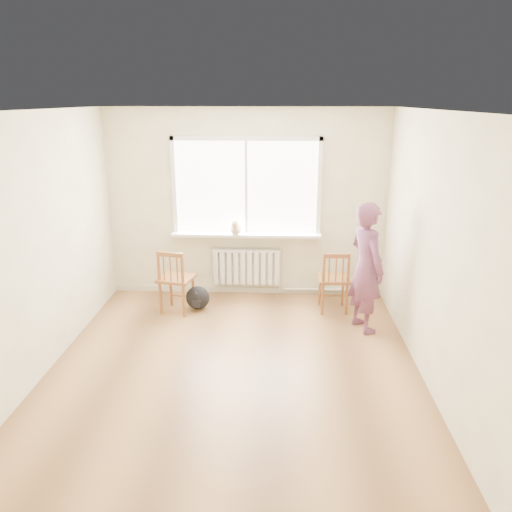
# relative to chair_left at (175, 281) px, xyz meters

# --- Properties ---
(floor) EXTENTS (4.50, 4.50, 0.00)m
(floor) POSITION_rel_chair_left_xyz_m (0.92, -1.46, -0.45)
(floor) COLOR #A77344
(floor) RESTS_ON ground
(ceiling) EXTENTS (4.50, 4.50, 0.00)m
(ceiling) POSITION_rel_chair_left_xyz_m (0.92, -1.46, 2.25)
(ceiling) COLOR white
(ceiling) RESTS_ON back_wall
(back_wall) EXTENTS (4.00, 0.01, 2.70)m
(back_wall) POSITION_rel_chair_left_xyz_m (0.92, 0.79, 0.90)
(back_wall) COLOR #F1E7C1
(back_wall) RESTS_ON ground
(window) EXTENTS (2.12, 0.05, 1.42)m
(window) POSITION_rel_chair_left_xyz_m (0.92, 0.77, 1.21)
(window) COLOR white
(window) RESTS_ON back_wall
(windowsill) EXTENTS (2.15, 0.22, 0.04)m
(windowsill) POSITION_rel_chair_left_xyz_m (0.92, 0.68, 0.48)
(windowsill) COLOR white
(windowsill) RESTS_ON back_wall
(radiator) EXTENTS (1.00, 0.12, 0.55)m
(radiator) POSITION_rel_chair_left_xyz_m (0.92, 0.70, -0.01)
(radiator) COLOR white
(radiator) RESTS_ON back_wall
(heating_pipe) EXTENTS (1.40, 0.04, 0.04)m
(heating_pipe) POSITION_rel_chair_left_xyz_m (2.17, 0.73, -0.37)
(heating_pipe) COLOR silver
(heating_pipe) RESTS_ON back_wall
(baseboard) EXTENTS (4.00, 0.03, 0.08)m
(baseboard) POSITION_rel_chair_left_xyz_m (0.92, 0.78, -0.41)
(baseboard) COLOR beige
(baseboard) RESTS_ON ground
(chair_left) EXTENTS (0.52, 0.50, 0.90)m
(chair_left) POSITION_rel_chair_left_xyz_m (0.00, 0.00, 0.00)
(chair_left) COLOR brown
(chair_left) RESTS_ON floor
(chair_right) EXTENTS (0.44, 0.42, 0.87)m
(chair_right) POSITION_rel_chair_left_xyz_m (2.15, 0.13, -0.01)
(chair_right) COLOR brown
(chair_right) RESTS_ON floor
(person) EXTENTS (0.60, 0.70, 1.64)m
(person) POSITION_rel_chair_left_xyz_m (2.47, -0.39, 0.37)
(person) COLOR #CB437D
(person) RESTS_ON floor
(cat) EXTENTS (0.17, 0.37, 0.25)m
(cat) POSITION_rel_chair_left_xyz_m (0.78, 0.60, 0.60)
(cat) COLOR beige
(cat) RESTS_ON windowsill
(backpack) EXTENTS (0.36, 0.29, 0.33)m
(backpack) POSITION_rel_chair_left_xyz_m (0.28, 0.12, -0.29)
(backpack) COLOR black
(backpack) RESTS_ON floor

